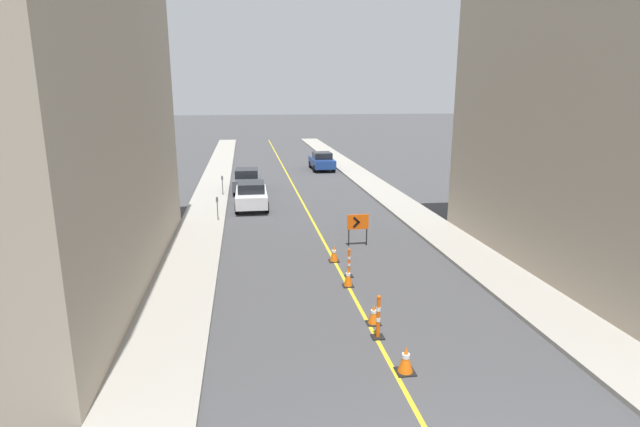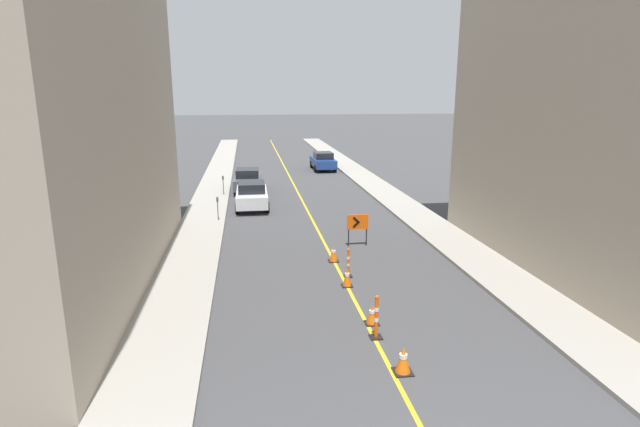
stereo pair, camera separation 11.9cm
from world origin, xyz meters
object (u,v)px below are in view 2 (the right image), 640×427
Objects in this scene: traffic_cone_third at (347,277)px; parked_car_curb_mid at (248,180)px; parked_car_curb_far at (323,161)px; delineator_post_rear at (348,265)px; traffic_cone_second at (372,314)px; delineator_post_front at (376,319)px; traffic_cone_fourth at (333,254)px; parking_meter_near_curb at (218,203)px; parked_car_curb_near at (252,195)px; traffic_cone_nearest at (403,360)px; arrow_barricade_primary at (358,224)px; parking_meter_far_curb at (223,181)px.

parked_car_curb_mid reaches higher than traffic_cone_third.
parked_car_curb_far is (6.66, 8.90, 0.00)m from parked_car_curb_mid.
parked_car_curb_far reaches higher than delineator_post_rear.
traffic_cone_second is 0.47× the size of delineator_post_front.
traffic_cone_fourth is at bearing 90.62° from delineator_post_front.
parked_car_curb_near is at bearing 59.73° from parking_meter_near_curb.
parked_car_curb_near reaches higher than traffic_cone_second.
traffic_cone_fourth is 0.53× the size of parking_meter_near_curb.
traffic_cone_second is 16.31m from parked_car_curb_near.
delineator_post_front is at bearing -89.38° from traffic_cone_fourth.
traffic_cone_second is at bearing -87.25° from traffic_cone_third.
delineator_post_front is (-0.10, -0.87, 0.26)m from traffic_cone_second.
parking_meter_near_curb is (-1.83, -3.13, 0.23)m from parked_car_curb_near.
traffic_cone_third is 0.54× the size of delineator_post_front.
parking_meter_near_curb is at bearing 110.29° from delineator_post_front.
traffic_cone_fourth is 10.70m from parked_car_curb_near.
parked_car_curb_near is at bearing -115.09° from parked_car_curb_far.
traffic_cone_second is at bearing 92.21° from traffic_cone_nearest.
parked_car_curb_mid reaches higher than arrow_barricade_primary.
arrow_barricade_primary is (1.41, 4.69, 0.68)m from traffic_cone_third.
parked_car_curb_mid reaches higher than traffic_cone_nearest.
delineator_post_front is 21.15m from parking_meter_far_curb.
parking_meter_near_curb is (-5.02, 9.80, 0.69)m from traffic_cone_third.
delineator_post_rear is at bearing -108.31° from arrow_barricade_primary.
traffic_cone_nearest is 0.49× the size of arrow_barricade_primary.
delineator_post_front is at bearing -69.71° from parking_meter_near_curb.
traffic_cone_nearest is at bearing -76.74° from parking_meter_far_curb.
traffic_cone_second is at bearing -78.20° from parked_car_curb_mid.
traffic_cone_second is at bearing -75.28° from parking_meter_far_curb.
parked_car_curb_mid is (-3.65, 24.02, 0.45)m from traffic_cone_nearest.
parked_car_curb_far is at bearing 84.78° from traffic_cone_nearest.
traffic_cone_second is at bearing -91.06° from delineator_post_rear.
traffic_cone_nearest is 1.01× the size of traffic_cone_third.
delineator_post_front is 0.29× the size of parked_car_curb_mid.
traffic_cone_second is 0.48× the size of parking_meter_far_curb.
parked_car_curb_far is at bearing 51.90° from parking_meter_far_curb.
parked_car_curb_near is at bearing -85.39° from parked_car_curb_mid.
traffic_cone_second is 3.93m from delineator_post_rear.
parked_car_curb_far is at bearing 84.10° from delineator_post_front.
traffic_cone_third is (-0.25, 5.74, -0.00)m from traffic_cone_nearest.
parking_meter_far_curb reaches higher than traffic_cone_second.
parked_car_curb_near is (-3.16, 10.21, 0.47)m from traffic_cone_fourth.
parking_meter_far_curb reaches higher than delineator_post_rear.
traffic_cone_nearest is 0.56× the size of parking_meter_near_curb.
traffic_cone_third is 1.04× the size of traffic_cone_fourth.
arrow_barricade_primary is (1.36, 8.58, 0.47)m from delineator_post_front.
arrow_barricade_primary reaches higher than traffic_cone_second.
traffic_cone_third is at bearing -62.88° from parking_meter_near_curb.
delineator_post_front is at bearing -96.58° from traffic_cone_second.
traffic_cone_fourth is at bearing 91.87° from traffic_cone_nearest.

